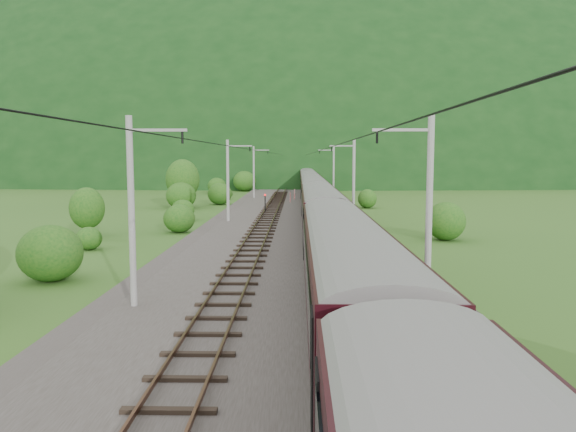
{
  "coord_description": "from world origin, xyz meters",
  "views": [
    {
      "loc": [
        0.8,
        -23.2,
        6.58
      ],
      "look_at": [
        0.07,
        14.83,
        2.6
      ],
      "focal_mm": 35.0,
      "sensor_mm": 36.0,
      "label": 1
    }
  ],
  "objects": [
    {
      "name": "catenary_left",
      "position": [
        -6.12,
        32.0,
        4.5
      ],
      "size": [
        2.54,
        192.28,
        8.0
      ],
      "color": "gray",
      "rests_on": "railbed"
    },
    {
      "name": "catenary_right",
      "position": [
        6.12,
        32.0,
        4.5
      ],
      "size": [
        2.54,
        192.28,
        8.0
      ],
      "color": "gray",
      "rests_on": "railbed"
    },
    {
      "name": "track_left",
      "position": [
        -2.4,
        10.0,
        0.37
      ],
      "size": [
        2.4,
        220.0,
        0.27
      ],
      "color": "#553224",
      "rests_on": "railbed"
    },
    {
      "name": "mountain_main",
      "position": [
        0.0,
        260.0,
        0.0
      ],
      "size": [
        504.0,
        360.0,
        244.0
      ],
      "primitive_type": "ellipsoid",
      "color": "black",
      "rests_on": "ground"
    },
    {
      "name": "vegetation_left",
      "position": [
        -13.76,
        17.69,
        2.48
      ],
      "size": [
        11.08,
        149.77,
        6.89
      ],
      "color": "#174B14",
      "rests_on": "ground"
    },
    {
      "name": "signal",
      "position": [
        -3.09,
        41.4,
        1.52
      ],
      "size": [
        0.23,
        0.23,
        2.08
      ],
      "color": "black",
      "rests_on": "railbed"
    },
    {
      "name": "vegetation_right",
      "position": [
        11.48,
        4.98,
        1.39
      ],
      "size": [
        5.56,
        93.74,
        3.17
      ],
      "color": "#174B14",
      "rests_on": "ground"
    },
    {
      "name": "hazard_post_far",
      "position": [
        0.18,
        61.12,
        1.06
      ],
      "size": [
        0.16,
        0.16,
        1.53
      ],
      "primitive_type": "cylinder",
      "color": "red",
      "rests_on": "railbed"
    },
    {
      "name": "hazard_post_near",
      "position": [
        -0.39,
        55.45,
        1.01
      ],
      "size": [
        0.15,
        0.15,
        1.41
      ],
      "primitive_type": "cylinder",
      "color": "red",
      "rests_on": "railbed"
    },
    {
      "name": "mountain_ridge",
      "position": [
        -120.0,
        300.0,
        0.0
      ],
      "size": [
        336.0,
        280.0,
        132.0
      ],
      "primitive_type": "ellipsoid",
      "color": "black",
      "rests_on": "ground"
    },
    {
      "name": "railbed",
      "position": [
        0.0,
        10.0,
        0.15
      ],
      "size": [
        14.0,
        220.0,
        0.3
      ],
      "primitive_type": "cube",
      "color": "#38332D",
      "rests_on": "ground"
    },
    {
      "name": "overhead_wires",
      "position": [
        0.0,
        10.0,
        7.1
      ],
      "size": [
        4.83,
        198.0,
        0.03
      ],
      "color": "black",
      "rests_on": "ground"
    },
    {
      "name": "track_right",
      "position": [
        2.4,
        10.0,
        0.37
      ],
      "size": [
        2.4,
        220.0,
        0.27
      ],
      "color": "#553224",
      "rests_on": "railbed"
    },
    {
      "name": "train",
      "position": [
        2.4,
        37.63,
        3.3
      ],
      "size": [
        2.75,
        152.7,
        4.77
      ],
      "color": "black",
      "rests_on": "ground"
    },
    {
      "name": "ground",
      "position": [
        0.0,
        0.0,
        0.0
      ],
      "size": [
        600.0,
        600.0,
        0.0
      ],
      "primitive_type": "plane",
      "color": "#2A541A",
      "rests_on": "ground"
    }
  ]
}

